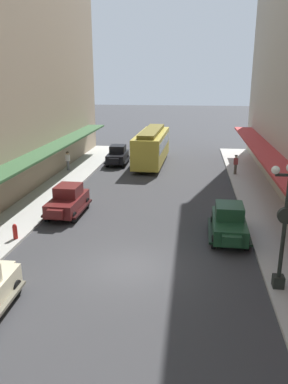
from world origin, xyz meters
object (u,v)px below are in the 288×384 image
parked_car_3 (118,155)px  lamp_post_with_clock (285,222)px  pedestrian_0 (68,161)px  pedestrian_2 (236,164)px  fire_hydrant (15,231)px  parked_car_2 (229,222)px  streetcar (152,145)px  parked_car_0 (68,200)px

parked_car_3 → lamp_post_with_clock: bearing=-63.6°
parked_car_3 → pedestrian_0: bearing=-136.9°
parked_car_3 → pedestrian_2: (11.07, -3.18, 0.07)m
parked_car_3 → pedestrian_0: size_ratio=2.57×
fire_hydrant → pedestrian_2: size_ratio=0.49×
parked_car_2 → parked_car_3: (-9.36, 16.95, 0.00)m
fire_hydrant → parked_car_2: bearing=9.3°
parked_car_3 → streetcar: size_ratio=0.44×
pedestrian_2 → fire_hydrant: bearing=-129.6°
streetcar → pedestrian_0: 8.26m
parked_car_0 → parked_car_2: (9.72, -2.52, 0.00)m
lamp_post_with_clock → pedestrian_2: bearing=89.6°
streetcar → lamp_post_with_clock: 23.59m
streetcar → lamp_post_with_clock: lamp_post_with_clock is taller
fire_hydrant → parked_car_3: bearing=84.5°
streetcar → lamp_post_with_clock: size_ratio=1.87×
parked_car_3 → pedestrian_0: (-3.88, -3.63, 0.07)m
parked_car_0 → parked_car_3: bearing=88.6°
parked_car_2 → lamp_post_with_clock: bearing=-72.8°
parked_car_0 → pedestrian_2: 16.03m
parked_car_2 → lamp_post_with_clock: lamp_post_with_clock is taller
lamp_post_with_clock → fire_hydrant: size_ratio=6.29×
lamp_post_with_clock → pedestrian_0: size_ratio=3.09×
pedestrian_0 → pedestrian_2: size_ratio=1.00×
fire_hydrant → pedestrian_2: 20.24m
pedestrian_0 → lamp_post_with_clock: bearing=-51.2°
parked_car_0 → parked_car_3: same height
lamp_post_with_clock → fire_hydrant: 13.38m
parked_car_0 → parked_car_2: size_ratio=1.00×
pedestrian_0 → pedestrian_2: bearing=1.7°
parked_car_3 → streetcar: bearing=4.8°
fire_hydrant → pedestrian_0: pedestrian_0 is taller
streetcar → parked_car_2: bearing=-70.7°
parked_car_3 → parked_car_2: bearing=-61.1°
parked_car_0 → pedestrian_2: bearing=44.6°
lamp_post_with_clock → fire_hydrant: bearing=165.7°
streetcar → pedestrian_2: (7.73, -3.46, -0.89)m
parked_car_0 → pedestrian_0: (-3.52, 10.80, 0.07)m
parked_car_3 → pedestrian_0: parked_car_3 is taller
parked_car_2 → parked_car_3: size_ratio=1.00×
parked_car_3 → fire_hydrant: (-1.82, -18.78, -0.38)m
parked_car_0 → fire_hydrant: 4.61m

